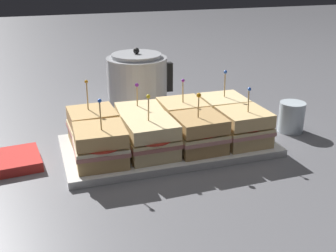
% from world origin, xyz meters
% --- Properties ---
extents(ground_plane, '(6.00, 6.00, 0.00)m').
position_xyz_m(ground_plane, '(0.00, 0.00, 0.00)').
color(ground_plane, slate).
extents(serving_platter, '(0.54, 0.28, 0.02)m').
position_xyz_m(serving_platter, '(0.00, 0.00, 0.01)').
color(serving_platter, white).
rests_on(serving_platter, ground_plane).
extents(sandwich_front_far_left, '(0.12, 0.13, 0.16)m').
position_xyz_m(sandwich_front_far_left, '(-0.18, -0.06, 0.06)').
color(sandwich_front_far_left, tan).
rests_on(sandwich_front_far_left, serving_platter).
extents(sandwich_front_center_left, '(0.12, 0.13, 0.15)m').
position_xyz_m(sandwich_front_center_left, '(-0.06, -0.06, 0.06)').
color(sandwich_front_center_left, beige).
rests_on(sandwich_front_center_left, serving_platter).
extents(sandwich_front_center_right, '(0.12, 0.12, 0.15)m').
position_xyz_m(sandwich_front_center_right, '(0.06, -0.06, 0.06)').
color(sandwich_front_center_right, tan).
rests_on(sandwich_front_center_right, serving_platter).
extents(sandwich_front_far_right, '(0.12, 0.12, 0.15)m').
position_xyz_m(sandwich_front_far_right, '(0.18, -0.06, 0.06)').
color(sandwich_front_far_right, '#DBB77A').
rests_on(sandwich_front_far_right, serving_platter).
extents(sandwich_back_far_left, '(0.13, 0.13, 0.17)m').
position_xyz_m(sandwich_back_far_left, '(-0.18, 0.06, 0.06)').
color(sandwich_back_far_left, tan).
rests_on(sandwich_back_far_left, serving_platter).
extents(sandwich_back_center_left, '(0.13, 0.13, 0.15)m').
position_xyz_m(sandwich_back_center_left, '(-0.06, 0.06, 0.06)').
color(sandwich_back_center_left, beige).
rests_on(sandwich_back_center_left, serving_platter).
extents(sandwich_back_center_right, '(0.12, 0.12, 0.15)m').
position_xyz_m(sandwich_back_center_right, '(0.06, 0.06, 0.06)').
color(sandwich_back_center_right, '#DBB77A').
rests_on(sandwich_back_center_right, serving_platter).
extents(sandwich_back_far_right, '(0.12, 0.12, 0.16)m').
position_xyz_m(sandwich_back_far_right, '(0.18, 0.06, 0.06)').
color(sandwich_back_far_right, beige).
rests_on(sandwich_back_far_right, serving_platter).
extents(kettle_steel, '(0.22, 0.20, 0.20)m').
position_xyz_m(kettle_steel, '(0.01, 0.37, 0.09)').
color(kettle_steel, '#B7BABF').
rests_on(kettle_steel, ground_plane).
extents(drinking_glass, '(0.07, 0.07, 0.09)m').
position_xyz_m(drinking_glass, '(0.37, 0.01, 0.04)').
color(drinking_glass, silver).
rests_on(drinking_glass, ground_plane).
extents(napkin_stack, '(0.14, 0.14, 0.02)m').
position_xyz_m(napkin_stack, '(-0.38, 0.02, 0.01)').
color(napkin_stack, red).
rests_on(napkin_stack, ground_plane).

